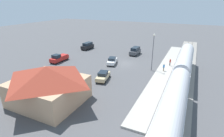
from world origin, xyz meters
TOP-DOWN VIEW (x-y plane):
  - ground_plane at (0.00, 0.00)m, footprint 200.00×200.00m
  - railway_track at (-14.00, 0.00)m, footprint 4.80×70.00m
  - platform at (-10.00, 0.00)m, footprint 3.20×46.00m
  - passenger_train at (-14.00, 11.44)m, footprint 2.93×36.29m
  - station_building at (4.00, 22.00)m, footprint 10.77×9.67m
  - pedestrian_on_platform at (-9.92, 1.75)m, footprint 0.36×0.36m
  - pedestrian_waiting_far at (-10.67, -2.59)m, footprint 0.36×0.36m
  - sedan_tan at (0.38, 11.10)m, footprint 2.65×4.76m
  - sedan_white at (2.84, 1.60)m, footprint 2.86×4.81m
  - suv_black at (16.71, -8.62)m, footprint 2.26×5.01m
  - pickup_red at (16.30, 5.79)m, footprint 2.07×5.44m
  - suv_charcoal at (0.31, -9.21)m, footprint 2.19×4.99m
  - light_pole_near_platform at (-7.20, 1.68)m, footprint 0.44×0.44m

SIDE VIEW (x-z plane):
  - ground_plane at x=0.00m, z-range 0.00..0.00m
  - railway_track at x=-14.00m, z-range -0.06..0.24m
  - platform at x=-10.00m, z-range 0.00..0.30m
  - sedan_tan at x=0.38m, z-range 0.01..1.75m
  - sedan_white at x=2.84m, z-range 0.01..1.75m
  - pickup_red at x=16.30m, z-range -0.04..2.10m
  - suv_black at x=16.71m, z-range 0.04..2.26m
  - suv_charcoal at x=0.31m, z-range 0.04..2.26m
  - pedestrian_on_platform at x=-9.92m, z-range 0.43..2.14m
  - pedestrian_waiting_far at x=-10.67m, z-range 0.43..2.14m
  - passenger_train at x=-14.00m, z-range 0.37..5.35m
  - station_building at x=4.00m, z-range 0.11..6.04m
  - light_pole_near_platform at x=-7.20m, z-range 1.03..9.38m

